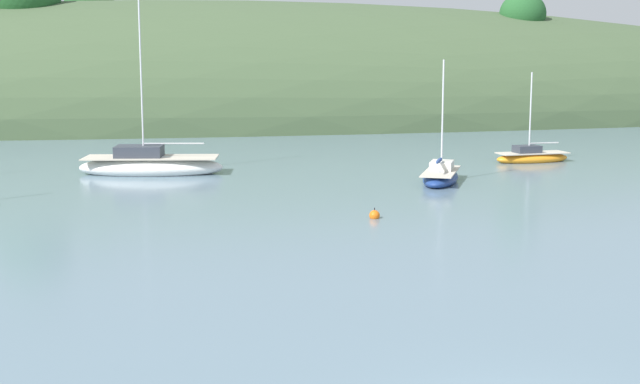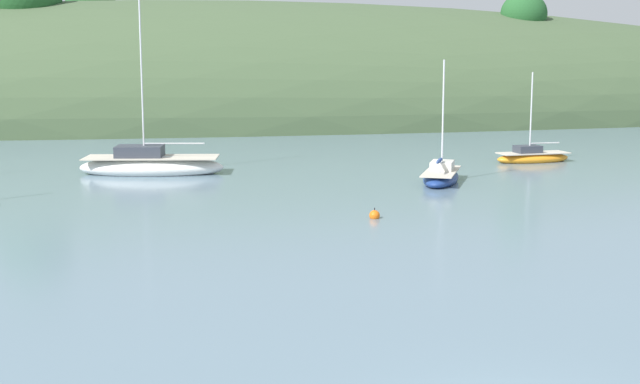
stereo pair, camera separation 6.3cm
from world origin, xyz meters
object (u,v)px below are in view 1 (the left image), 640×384
Objects in this scene: sailboat_teal_outer at (150,165)px; sailboat_grey_yawl at (441,176)px; mooring_buoy_outer at (375,215)px; sailboat_cream_ketch at (532,157)px.

sailboat_teal_outer is 16.05m from sailboat_grey_yawl.
sailboat_teal_outer is 17.50m from mooring_buoy_outer.
sailboat_grey_yawl is at bearing 56.69° from mooring_buoy_outer.
sailboat_grey_yawl is 10.62m from mooring_buoy_outer.
mooring_buoy_outer is at bearing -131.52° from sailboat_cream_ketch.
sailboat_teal_outer is at bearing 157.58° from sailboat_grey_yawl.
mooring_buoy_outer is at bearing -59.02° from sailboat_teal_outer.
mooring_buoy_outer is (9.00, -15.00, -0.35)m from sailboat_teal_outer.
sailboat_teal_outer is 21.30× the size of mooring_buoy_outer.
sailboat_cream_ketch is 0.49× the size of sailboat_teal_outer.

